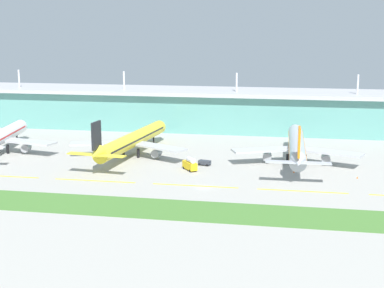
{
  "coord_description": "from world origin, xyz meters",
  "views": [
    {
      "loc": [
        27.52,
        -171.48,
        50.18
      ],
      "look_at": [
        -9.9,
        33.6,
        7.0
      ],
      "focal_mm": 52.87,
      "sensor_mm": 36.0,
      "label": 1
    }
  ],
  "objects": [
    {
      "name": "airliner_far_middle",
      "position": [
        28.96,
        39.49,
        6.46
      ],
      "size": [
        48.79,
        70.41,
        18.9
      ],
      "color": "#ADB2BC",
      "rests_on": "ground"
    },
    {
      "name": "safety_cone_left_wingtip",
      "position": [
        49.43,
        20.35,
        0.35
      ],
      "size": [
        0.56,
        0.56,
        0.7
      ],
      "primitive_type": "cone",
      "color": "orange",
      "rests_on": "ground"
    },
    {
      "name": "airliner_near_middle",
      "position": [
        -34.95,
        38.82,
        6.46
      ],
      "size": [
        48.51,
        71.44,
        18.9
      ],
      "color": "yellow",
      "rests_on": "ground"
    },
    {
      "name": "taxiway_stripe_mid_east",
      "position": [
        31.0,
        1.46,
        0.02
      ],
      "size": [
        28.0,
        0.7,
        0.04
      ],
      "primitive_type": "cube",
      "color": "yellow",
      "rests_on": "ground"
    },
    {
      "name": "grass_verge",
      "position": [
        0.0,
        -23.59,
        0.05
      ],
      "size": [
        300.0,
        18.0,
        0.1
      ],
      "primitive_type": "cube",
      "color": "#477A33",
      "rests_on": "ground"
    },
    {
      "name": "taxiway_stripe_west",
      "position": [
        -71.0,
        1.46,
        0.02
      ],
      "size": [
        28.0,
        0.7,
        0.04
      ],
      "primitive_type": "cube",
      "color": "yellow",
      "rests_on": "ground"
    },
    {
      "name": "taxiway_stripe_mid_west",
      "position": [
        -37.0,
        1.46,
        0.02
      ],
      "size": [
        28.0,
        0.7,
        0.04
      ],
      "primitive_type": "cube",
      "color": "yellow",
      "rests_on": "ground"
    },
    {
      "name": "airliner_nearest",
      "position": [
        -89.39,
        35.65,
        6.44
      ],
      "size": [
        48.18,
        59.21,
        18.9
      ],
      "color": "white",
      "rests_on": "ground"
    },
    {
      "name": "fuel_truck",
      "position": [
        -8.33,
        21.11,
        2.26
      ],
      "size": [
        6.38,
        7.33,
        4.95
      ],
      "color": "gold",
      "rests_on": "ground"
    },
    {
      "name": "ground_plane",
      "position": [
        0.0,
        0.0,
        0.0
      ],
      "size": [
        600.0,
        600.0,
        0.0
      ],
      "primitive_type": "plane",
      "color": "#A8A59E"
    },
    {
      "name": "safety_cone_nose_front",
      "position": [
        28.27,
        24.23,
        0.35
      ],
      "size": [
        0.56,
        0.56,
        0.7
      ],
      "primitive_type": "cone",
      "color": "orange",
      "rests_on": "ground"
    },
    {
      "name": "taxiway_stripe_centre",
      "position": [
        -3.0,
        1.46,
        0.02
      ],
      "size": [
        28.0,
        0.7,
        0.04
      ],
      "primitive_type": "cube",
      "color": "yellow",
      "rests_on": "ground"
    },
    {
      "name": "pushback_tug",
      "position": [
        -4.39,
        29.31,
        1.1
      ],
      "size": [
        4.86,
        3.42,
        1.85
      ],
      "color": "#333842",
      "rests_on": "ground"
    },
    {
      "name": "terminal_building",
      "position": [
        -0.0,
        103.83,
        10.14
      ],
      "size": [
        288.0,
        34.0,
        28.88
      ],
      "color": "#5B9E93",
      "rests_on": "ground"
    }
  ]
}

